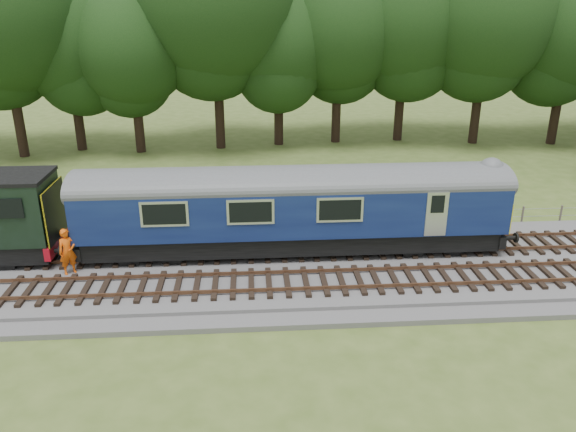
{
  "coord_description": "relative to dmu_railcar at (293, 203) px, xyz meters",
  "views": [
    {
      "loc": [
        -7.64,
        -20.96,
        10.67
      ],
      "look_at": [
        -6.07,
        1.4,
        2.0
      ],
      "focal_mm": 35.0,
      "sensor_mm": 36.0,
      "label": 1
    }
  ],
  "objects": [
    {
      "name": "ground",
      "position": [
        5.86,
        -1.4,
        -2.61
      ],
      "size": [
        120.0,
        120.0,
        0.0
      ],
      "primitive_type": "plane",
      "color": "#445B21",
      "rests_on": "ground"
    },
    {
      "name": "ballast",
      "position": [
        5.86,
        -1.4,
        -2.43
      ],
      "size": [
        70.0,
        7.0,
        0.35
      ],
      "primitive_type": "cube",
      "color": "#4C4C4F",
      "rests_on": "ground"
    },
    {
      "name": "track_north",
      "position": [
        5.86,
        -0.0,
        -2.19
      ],
      "size": [
        67.2,
        2.4,
        0.21
      ],
      "color": "black",
      "rests_on": "ballast"
    },
    {
      "name": "track_south",
      "position": [
        5.86,
        -3.0,
        -2.19
      ],
      "size": [
        67.2,
        2.4,
        0.21
      ],
      "color": "black",
      "rests_on": "ballast"
    },
    {
      "name": "fence",
      "position": [
        5.86,
        3.1,
        -2.61
      ],
      "size": [
        64.0,
        0.12,
        1.0
      ],
      "primitive_type": null,
      "color": "#6B6054",
      "rests_on": "ground"
    },
    {
      "name": "tree_line",
      "position": [
        5.86,
        20.6,
        -2.61
      ],
      "size": [
        70.0,
        8.0,
        18.0
      ],
      "primitive_type": null,
      "color": "black",
      "rests_on": "ground"
    },
    {
      "name": "dmu_railcar",
      "position": [
        0.0,
        0.0,
        0.0
      ],
      "size": [
        18.05,
        2.86,
        3.88
      ],
      "color": "black",
      "rests_on": "ground"
    },
    {
      "name": "worker",
      "position": [
        -9.12,
        -1.49,
        -1.3
      ],
      "size": [
        0.83,
        0.76,
        1.9
      ],
      "primitive_type": "imported",
      "rotation": [
        0.0,
        0.0,
        0.58
      ],
      "color": "#EC560C",
      "rests_on": "ballast"
    }
  ]
}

